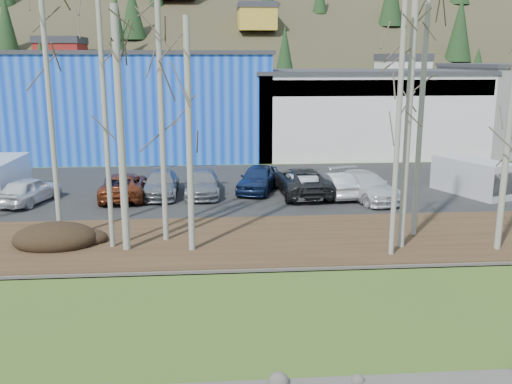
{
  "coord_description": "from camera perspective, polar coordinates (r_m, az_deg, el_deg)",
  "views": [
    {
      "loc": [
        -0.58,
        -8.89,
        7.71
      ],
      "look_at": [
        1.19,
        13.27,
        2.5
      ],
      "focal_mm": 40.0,
      "sensor_mm": 36.0,
      "label": 1
    }
  ],
  "objects": [
    {
      "name": "river",
      "position": [
        17.85,
        -2.32,
        -12.41
      ],
      "size": [
        80.0,
        8.0,
        0.9
      ],
      "primitive_type": null,
      "color": "black",
      "rests_on": "ground"
    },
    {
      "name": "far_bank_rocks",
      "position": [
        21.62,
        -2.76,
        -7.72
      ],
      "size": [
        80.0,
        0.8,
        0.46
      ],
      "primitive_type": null,
      "color": "#47423D",
      "rests_on": "ground"
    },
    {
      "name": "far_bank",
      "position": [
        24.61,
        -3.01,
        -4.9
      ],
      "size": [
        80.0,
        7.0,
        0.15
      ],
      "primitive_type": "cube",
      "color": "#382616",
      "rests_on": "ground"
    },
    {
      "name": "parking_lot",
      "position": [
        34.75,
        -3.5,
        0.46
      ],
      "size": [
        80.0,
        14.0,
        0.14
      ],
      "primitive_type": "cube",
      "color": "black",
      "rests_on": "ground"
    },
    {
      "name": "building_blue",
      "position": [
        48.33,
        -11.13,
        8.73
      ],
      "size": [
        20.4,
        12.24,
        8.3
      ],
      "color": "blue",
      "rests_on": "ground"
    },
    {
      "name": "building_white",
      "position": [
        49.69,
        10.21,
        8.02
      ],
      "size": [
        18.36,
        12.24,
        6.8
      ],
      "color": "silver",
      "rests_on": "ground"
    },
    {
      "name": "dirt_mound",
      "position": [
        25.21,
        -19.46,
        -4.23
      ],
      "size": [
        3.48,
        2.45,
        0.68
      ],
      "primitive_type": "ellipsoid",
      "color": "black",
      "rests_on": "far_bank"
    },
    {
      "name": "birch_1",
      "position": [
        24.95,
        -19.82,
        6.93
      ],
      "size": [
        0.22,
        0.22,
        10.35
      ],
      "color": "#ABA79B",
      "rests_on": "far_bank"
    },
    {
      "name": "birch_2",
      "position": [
        22.87,
        -13.38,
        5.85
      ],
      "size": [
        0.3,
        0.3,
        9.56
      ],
      "color": "#ABA79B",
      "rests_on": "far_bank"
    },
    {
      "name": "birch_3",
      "position": [
        23.29,
        -14.88,
        7.51
      ],
      "size": [
        0.2,
        0.2,
        10.87
      ],
      "color": "#ABA79B",
      "rests_on": "far_bank"
    },
    {
      "name": "birch_4",
      "position": [
        22.39,
        -6.7,
        5.42
      ],
      "size": [
        0.25,
        0.25,
        9.14
      ],
      "color": "#ABA79B",
      "rests_on": "far_bank"
    },
    {
      "name": "birch_5",
      "position": [
        23.8,
        -9.41,
        7.13
      ],
      "size": [
        0.23,
        0.23,
        10.24
      ],
      "color": "#ABA79B",
      "rests_on": "far_bank"
    },
    {
      "name": "birch_6",
      "position": [
        22.31,
        14.02,
        6.21
      ],
      "size": [
        0.2,
        0.2,
        10.0
      ],
      "color": "#ABA79B",
      "rests_on": "far_bank"
    },
    {
      "name": "birch_7",
      "position": [
        23.26,
        15.07,
        8.33
      ],
      "size": [
        0.27,
        0.27,
        11.54
      ],
      "color": "#ABA79B",
      "rests_on": "far_bank"
    },
    {
      "name": "birch_8",
      "position": [
        24.44,
        23.9,
        4.89
      ],
      "size": [
        0.26,
        0.26,
        9.01
      ],
      "color": "#ABA79B",
      "rests_on": "far_bank"
    },
    {
      "name": "birch_9",
      "position": [
        25.18,
        16.14,
        7.11
      ],
      "size": [
        0.23,
        0.23,
        10.24
      ],
      "color": "#ABA79B",
      "rests_on": "far_bank"
    },
    {
      "name": "car_0",
      "position": [
        32.8,
        -21.73,
        0.18
      ],
      "size": [
        2.9,
        4.53,
        1.44
      ],
      "primitive_type": "imported",
      "rotation": [
        0.0,
        0.0,
        2.83
      ],
      "color": "white",
      "rests_on": "parking_lot"
    },
    {
      "name": "car_2",
      "position": [
        32.47,
        -13.11,
        0.64
      ],
      "size": [
        2.62,
        5.2,
        1.41
      ],
      "primitive_type": "imported",
      "rotation": [
        0.0,
        0.0,
        3.2
      ],
      "color": "brown",
      "rests_on": "parking_lot"
    },
    {
      "name": "car_3",
      "position": [
        32.47,
        -5.38,
        0.87
      ],
      "size": [
        1.91,
        4.68,
        1.36
      ],
      "primitive_type": "imported",
      "rotation": [
        0.0,
        0.0,
        -0.0
      ],
      "color": "gray",
      "rests_on": "parking_lot"
    },
    {
      "name": "car_4",
      "position": [
        33.18,
        0.23,
        1.36
      ],
      "size": [
        3.18,
        4.88,
        1.54
      ],
      "primitive_type": "imported",
      "rotation": [
        0.0,
        0.0,
        -0.33
      ],
      "color": "navy",
      "rests_on": "parking_lot"
    },
    {
      "name": "car_5",
      "position": [
        32.0,
        4.49,
        0.72
      ],
      "size": [
        1.88,
        4.3,
        1.37
      ],
      "primitive_type": "imported",
      "rotation": [
        0.0,
        0.0,
        3.25
      ],
      "color": "silver",
      "rests_on": "parking_lot"
    },
    {
      "name": "car_6",
      "position": [
        32.48,
        4.62,
        1.1
      ],
      "size": [
        2.91,
        5.81,
        1.58
      ],
      "primitive_type": "imported",
      "rotation": [
        0.0,
        0.0,
        3.19
      ],
      "color": "#242527",
      "rests_on": "parking_lot"
    },
    {
      "name": "car_7",
      "position": [
        31.86,
        10.84,
        0.58
      ],
      "size": [
        3.61,
        5.55,
        1.5
      ],
      "primitive_type": "imported",
      "rotation": [
        0.0,
        0.0,
        0.32
      ],
      "color": "silver",
      "rests_on": "parking_lot"
    },
    {
      "name": "car_8",
      "position": [
        32.39,
        8.16,
        0.78
      ],
      "size": [
        1.88,
        4.3,
        1.37
      ],
      "primitive_type": "imported",
      "rotation": [
        0.0,
        0.0,
        3.25
      ],
      "color": "silver",
      "rests_on": "parking_lot"
    },
    {
      "name": "car_9",
      "position": [
        32.59,
        -9.49,
        0.8
      ],
      "size": [
        1.91,
        4.68,
        1.36
      ],
      "primitive_type": "imported",
      "rotation": [
        0.0,
        0.0,
        -0.0
      ],
      "color": "gray",
      "rests_on": "parking_lot"
    },
    {
      "name": "van_white",
      "position": [
        34.71,
        21.02,
        1.39
      ],
      "size": [
        3.52,
        4.94,
        2.0
      ],
      "rotation": [
        0.0,
        0.0,
        0.4
      ],
      "color": "white",
      "rests_on": "parking_lot"
    }
  ]
}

